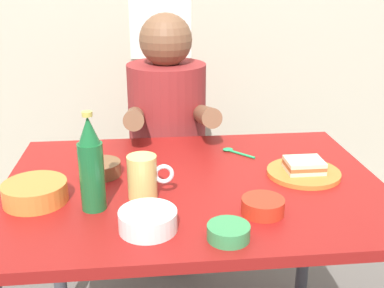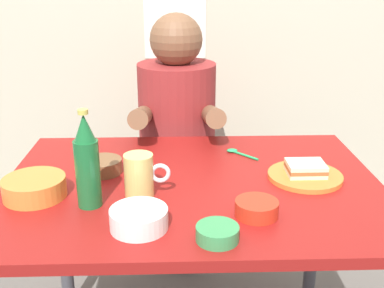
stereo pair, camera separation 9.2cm
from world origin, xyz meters
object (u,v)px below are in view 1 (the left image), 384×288
object	(u,v)px
stool	(169,203)
beer_bottle	(91,166)
beer_mug	(143,177)
sandwich	(304,165)
dip_bowl_green	(228,231)
dining_table	(194,210)
plate_orange	(303,173)
person_seated	(167,114)

from	to	relation	value
stool	beer_bottle	bearing A→B (deg)	-106.83
beer_mug	beer_bottle	xyz separation A→B (m)	(-0.13, -0.05, 0.06)
sandwich	dip_bowl_green	xyz separation A→B (m)	(-0.29, -0.33, -0.01)
dining_table	sandwich	size ratio (longest dim) A/B	10.00
plate_orange	beer_bottle	bearing A→B (deg)	-166.28
person_seated	beer_mug	world-z (taller)	person_seated
dip_bowl_green	dining_table	bearing A→B (deg)	98.23
person_seated	dip_bowl_green	distance (m)	0.94
dining_table	beer_mug	xyz separation A→B (m)	(-0.15, -0.08, 0.15)
dip_bowl_green	beer_bottle	bearing A→B (deg)	150.29
sandwich	dip_bowl_green	distance (m)	0.44
person_seated	dip_bowl_green	world-z (taller)	person_seated
person_seated	beer_bottle	distance (m)	0.79
person_seated	plate_orange	xyz separation A→B (m)	(0.38, -0.60, -0.02)
stool	person_seated	world-z (taller)	person_seated
dining_table	plate_orange	bearing A→B (deg)	2.59
person_seated	beer_bottle	xyz separation A→B (m)	(-0.23, -0.75, 0.09)
stool	dip_bowl_green	world-z (taller)	dip_bowl_green
dining_table	dip_bowl_green	world-z (taller)	dip_bowl_green
dining_table	sandwich	world-z (taller)	sandwich
beer_mug	beer_bottle	bearing A→B (deg)	-158.38
person_seated	beer_bottle	size ratio (longest dim) A/B	2.75
person_seated	beer_mug	xyz separation A→B (m)	(-0.10, -0.70, 0.03)
sandwich	beer_mug	world-z (taller)	beer_mug
beer_bottle	beer_mug	bearing A→B (deg)	21.62
dining_table	plate_orange	size ratio (longest dim) A/B	5.00
dining_table	plate_orange	distance (m)	0.35
person_seated	dip_bowl_green	xyz separation A→B (m)	(0.09, -0.94, -0.01)
dining_table	sandwich	bearing A→B (deg)	2.59
plate_orange	dip_bowl_green	size ratio (longest dim) A/B	2.20
dining_table	beer_bottle	size ratio (longest dim) A/B	4.20
plate_orange	sandwich	xyz separation A→B (m)	(-0.00, 0.00, 0.02)
sandwich	beer_mug	bearing A→B (deg)	-168.50
person_seated	plate_orange	world-z (taller)	person_seated
person_seated	beer_mug	size ratio (longest dim) A/B	5.71
beer_mug	dip_bowl_green	size ratio (longest dim) A/B	1.26
stool	plate_orange	size ratio (longest dim) A/B	2.05
beer_bottle	dining_table	bearing A→B (deg)	25.99
stool	person_seated	size ratio (longest dim) A/B	0.63
stool	sandwich	distance (m)	0.84
beer_mug	plate_orange	bearing A→B (deg)	11.50
stool	sandwich	size ratio (longest dim) A/B	4.09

